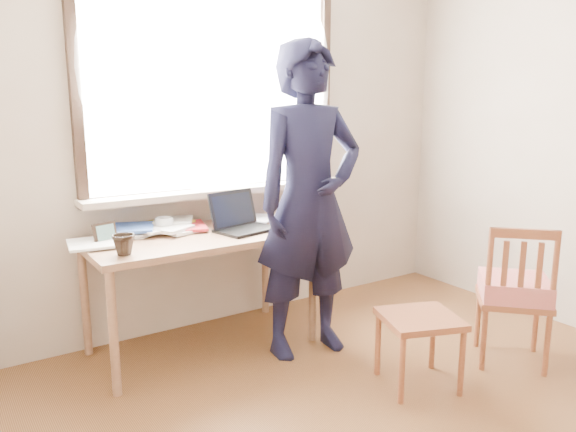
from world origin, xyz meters
TOP-DOWN VIEW (x-y plane):
  - room_shell at (-0.02, 0.20)m, footprint 3.52×4.02m
  - desk at (-0.50, 1.63)m, footprint 1.36×0.68m
  - laptop at (-0.23, 1.60)m, footprint 0.40×0.35m
  - mug_white at (-0.65, 1.82)m, footprint 0.16×0.16m
  - mug_dark at (-1.02, 1.43)m, footprint 0.16×0.16m
  - mouse at (-0.00, 1.53)m, footprint 0.08×0.06m
  - desk_clutter at (-0.80, 1.81)m, footprint 0.87×0.52m
  - book_a at (-0.91, 1.83)m, footprint 0.24×0.31m
  - book_b at (-0.07, 1.85)m, footprint 0.33×0.33m
  - picture_frame at (-1.03, 1.73)m, footprint 0.14×0.05m
  - work_chair at (0.27, 0.55)m, footprint 0.49×0.48m
  - side_chair at (0.94, 0.45)m, footprint 0.54×0.54m
  - person at (0.04, 1.25)m, footprint 0.72×0.51m

SIDE VIEW (x-z plane):
  - work_chair at x=0.27m, z-range 0.14..0.53m
  - side_chair at x=0.94m, z-range 0.02..0.86m
  - desk at x=-0.50m, z-range 0.29..1.02m
  - book_b at x=-0.07m, z-range 0.73..0.75m
  - book_a at x=-0.91m, z-range 0.73..0.75m
  - mouse at x=0.00m, z-range 0.73..0.76m
  - desk_clutter at x=-0.80m, z-range 0.73..0.78m
  - mug_white at x=-0.65m, z-range 0.73..0.82m
  - mug_dark at x=-1.02m, z-range 0.73..0.84m
  - picture_frame at x=-1.03m, z-range 0.73..0.84m
  - laptop at x=-0.23m, z-range 0.67..0.90m
  - person at x=0.04m, z-range 0.00..1.87m
  - room_shell at x=-0.02m, z-range 0.33..2.94m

